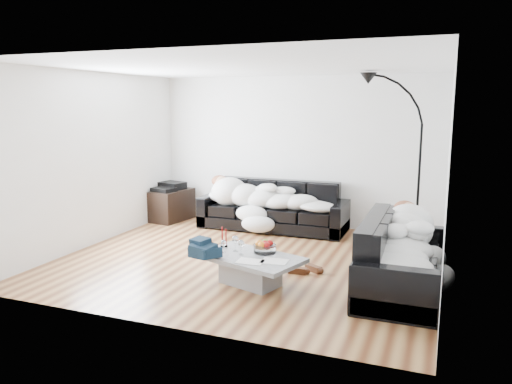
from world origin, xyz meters
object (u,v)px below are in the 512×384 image
(sleeper_back, at_px, (272,193))
(fruit_bowl, at_px, (265,246))
(wine_glass_c, at_px, (241,248))
(candle_right, at_px, (226,238))
(floor_lamp, at_px, (419,174))
(wine_glass_a, at_px, (235,244))
(coffee_table, at_px, (250,270))
(sofa_back, at_px, (273,206))
(sofa_right, at_px, (403,254))
(wine_glass_b, at_px, (223,246))
(candle_left, at_px, (222,237))
(av_cabinet, at_px, (170,205))
(shoes, at_px, (305,269))
(sleeper_right, at_px, (404,235))
(stereo, at_px, (170,186))

(sleeper_back, relative_size, fruit_bowl, 7.82)
(wine_glass_c, distance_m, candle_right, 0.39)
(fruit_bowl, relative_size, candle_right, 1.20)
(floor_lamp, bearing_deg, fruit_bowl, -148.98)
(sleeper_back, relative_size, wine_glass_a, 11.15)
(floor_lamp, bearing_deg, coffee_table, -148.71)
(sofa_back, xyz_separation_m, floor_lamp, (2.36, -0.39, 0.72))
(sleeper_back, bearing_deg, sofa_right, -41.61)
(sleeper_back, bearing_deg, wine_glass_b, -83.92)
(candle_left, height_order, av_cabinet, candle_left)
(sleeper_back, xyz_separation_m, av_cabinet, (-2.01, 0.04, -0.35))
(sofa_right, relative_size, coffee_table, 1.69)
(shoes, height_order, floor_lamp, floor_lamp)
(sofa_back, distance_m, fruit_bowl, 2.56)
(candle_right, distance_m, av_cabinet, 3.25)
(fruit_bowl, bearing_deg, av_cabinet, 138.50)
(sleeper_right, height_order, candle_right, sleeper_right)
(shoes, distance_m, stereo, 3.74)
(sleeper_back, xyz_separation_m, floor_lamp, (2.36, -0.34, 0.50))
(wine_glass_c, relative_size, shoes, 0.46)
(candle_left, relative_size, candle_right, 1.14)
(sleeper_right, bearing_deg, sleeper_back, 48.39)
(shoes, bearing_deg, floor_lamp, 58.63)
(sleeper_back, relative_size, av_cabinet, 2.57)
(sleeper_right, relative_size, wine_glass_b, 11.31)
(fruit_bowl, height_order, av_cabinet, av_cabinet)
(stereo, relative_size, floor_lamp, 0.19)
(wine_glass_b, bearing_deg, sofa_back, 95.96)
(sleeper_right, height_order, stereo, sleeper_right)
(stereo, bearing_deg, shoes, -18.20)
(candle_right, distance_m, shoes, 1.09)
(candle_right, height_order, floor_lamp, floor_lamp)
(wine_glass_c, relative_size, candle_left, 0.69)
(wine_glass_a, distance_m, av_cabinet, 3.46)
(fruit_bowl, xyz_separation_m, candle_right, (-0.54, 0.06, 0.03))
(sofa_back, height_order, wine_glass_b, sofa_back)
(shoes, relative_size, floor_lamp, 0.17)
(wine_glass_a, distance_m, floor_lamp, 2.98)
(sleeper_right, bearing_deg, floor_lamp, -1.59)
(sleeper_back, bearing_deg, candle_right, -84.98)
(sleeper_back, relative_size, sleeper_right, 1.21)
(coffee_table, height_order, av_cabinet, av_cabinet)
(wine_glass_b, distance_m, candle_right, 0.24)
(av_cabinet, distance_m, floor_lamp, 4.47)
(sofa_right, relative_size, wine_glass_c, 11.49)
(sleeper_back, bearing_deg, fruit_bowl, -72.76)
(wine_glass_a, xyz_separation_m, stereo, (-2.39, 2.50, 0.18))
(sofa_back, bearing_deg, wine_glass_c, -79.02)
(shoes, distance_m, floor_lamp, 2.29)
(fruit_bowl, height_order, candle_left, candle_left)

